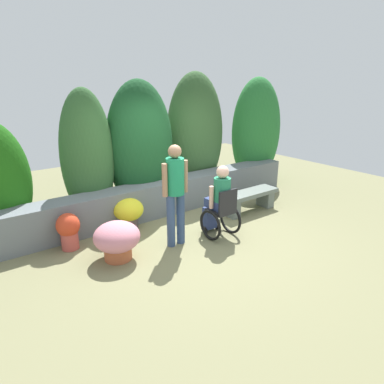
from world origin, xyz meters
The scene contains 9 objects.
ground_plane centered at (0.00, 0.00, 0.00)m, with size 13.66×13.66×0.00m, color #797752.
stone_retaining_wall centered at (0.00, 1.42, 0.35)m, with size 7.13×0.52×0.70m, color slate.
hedge_backdrop centered at (0.75, 2.00, 1.35)m, with size 7.68×1.30×2.92m.
stone_bench centered at (1.69, 0.38, 0.29)m, with size 1.40×0.42×0.44m.
person_in_wheelchair centered at (0.37, -0.16, 0.62)m, with size 0.53×0.66×1.33m.
person_standing_companion centered at (-0.45, 0.03, 1.01)m, with size 0.49×0.30×1.75m.
flower_pot_purple_near centered at (-1.98, 0.96, 0.35)m, with size 0.39×0.39×0.63m.
flower_pot_terracotta_by_wall centered at (-0.80, 1.11, 0.34)m, with size 0.57×0.57×0.60m.
flower_pot_red_accent centered at (-1.48, 0.16, 0.34)m, with size 0.73×0.73×0.62m.
Camera 1 is at (-3.40, -4.39, 2.73)m, focal length 31.62 mm.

